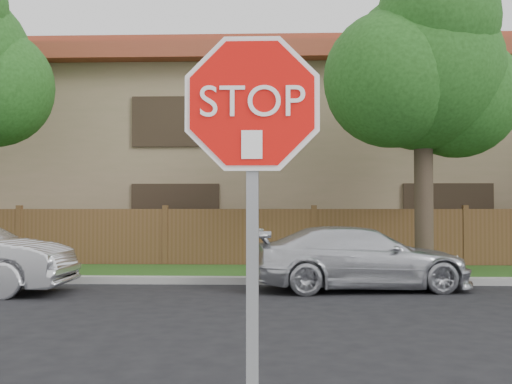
{
  "coord_description": "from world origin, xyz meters",
  "views": [
    {
      "loc": [
        -0.99,
        -4.64,
        1.59
      ],
      "look_at": [
        -1.12,
        -0.9,
        1.7
      ],
      "focal_mm": 42.0,
      "sensor_mm": 36.0,
      "label": 1
    }
  ],
  "objects": [
    {
      "name": "fence",
      "position": [
        0.0,
        11.4,
        0.8
      ],
      "size": [
        70.0,
        0.12,
        1.6
      ],
      "primitive_type": "cube",
      "color": "brown",
      "rests_on": "ground"
    },
    {
      "name": "far_curb",
      "position": [
        0.0,
        8.15,
        0.07
      ],
      "size": [
        70.0,
        0.3,
        0.15
      ],
      "primitive_type": "cube",
      "color": "gray",
      "rests_on": "ground"
    },
    {
      "name": "sedan_right",
      "position": [
        0.66,
        7.28,
        0.63
      ],
      "size": [
        4.49,
        2.26,
        1.25
      ],
      "primitive_type": "imported",
      "rotation": [
        0.0,
        0.0,
        1.69
      ],
      "color": "silver",
      "rests_on": "ground"
    },
    {
      "name": "stop_sign",
      "position": [
        -1.12,
        -1.48,
        1.83
      ],
      "size": [
        1.01,
        0.13,
        2.55
      ],
      "color": "gray",
      "rests_on": "sidewalk_near"
    },
    {
      "name": "apartment_building",
      "position": [
        0.0,
        17.0,
        3.53
      ],
      "size": [
        35.2,
        9.2,
        7.2
      ],
      "color": "#8E7D58",
      "rests_on": "ground"
    },
    {
      "name": "tree_mid",
      "position": [
        2.52,
        9.57,
        4.87
      ],
      "size": [
        4.8,
        3.9,
        7.35
      ],
      "color": "#382B21",
      "rests_on": "ground"
    },
    {
      "name": "grass_strip",
      "position": [
        0.0,
        9.8,
        0.06
      ],
      "size": [
        70.0,
        3.0,
        0.12
      ],
      "primitive_type": "cube",
      "color": "#1E4714",
      "rests_on": "ground"
    }
  ]
}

